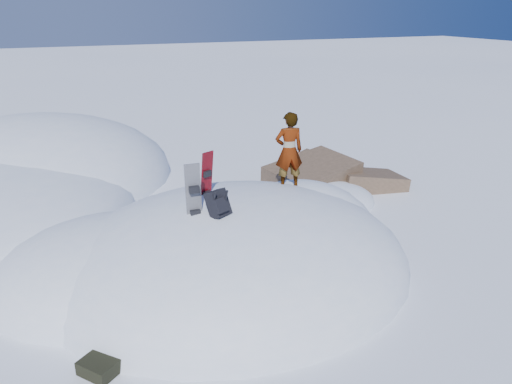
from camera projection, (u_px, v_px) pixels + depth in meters
name	position (u px, v px, depth m)	size (l,w,h in m)	color
ground	(234.00, 270.00, 9.68)	(120.00, 120.00, 0.00)	white
snow_mound	(222.00, 266.00, 9.82)	(8.00, 6.00, 3.00)	white
rock_outcrop	(322.00, 193.00, 13.63)	(4.68, 4.41, 1.68)	brown
snowboard_red	(206.00, 186.00, 9.39)	(0.32, 0.28, 1.39)	#B40918
snowboard_dark	(194.00, 204.00, 8.58)	(0.27, 0.16, 1.45)	black
backpack	(218.00, 204.00, 8.47)	(0.46, 0.52, 0.55)	black
gear_pile	(112.00, 356.00, 7.11)	(1.00, 0.86, 0.26)	black
person	(289.00, 151.00, 10.28)	(0.59, 0.39, 1.63)	slate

